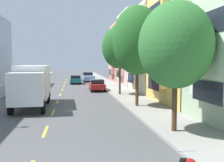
{
  "coord_description": "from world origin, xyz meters",
  "views": [
    {
      "loc": [
        1.47,
        -5.96,
        3.52
      ],
      "look_at": [
        6.22,
        24.65,
        1.25
      ],
      "focal_mm": 39.87,
      "sensor_mm": 36.0,
      "label": 1
    }
  ],
  "objects_px": {
    "street_tree_nearest": "(176,45)",
    "street_tree_third": "(120,47)",
    "parked_pickup_champagne": "(39,79)",
    "parked_pickup_black": "(23,87)",
    "parked_sedan_red": "(97,85)",
    "parked_pickup_sky": "(88,77)",
    "street_tree_second": "(137,40)",
    "delivery_box_truck": "(32,83)",
    "parked_sedan_forest": "(86,75)",
    "moving_teal_sedan": "(76,79)"
  },
  "relations": [
    {
      "from": "street_tree_nearest",
      "to": "parked_pickup_champagne",
      "type": "xyz_separation_m",
      "value": [
        -10.73,
        31.38,
        -3.55
      ]
    },
    {
      "from": "parked_pickup_champagne",
      "to": "street_tree_nearest",
      "type": "bearing_deg",
      "value": -71.12
    },
    {
      "from": "delivery_box_truck",
      "to": "parked_pickup_black",
      "type": "bearing_deg",
      "value": 106.08
    },
    {
      "from": "parked_pickup_champagne",
      "to": "delivery_box_truck",
      "type": "bearing_deg",
      "value": -83.53
    },
    {
      "from": "parked_sedan_red",
      "to": "street_tree_second",
      "type": "bearing_deg",
      "value": -80.63
    },
    {
      "from": "street_tree_nearest",
      "to": "moving_teal_sedan",
      "type": "distance_m",
      "value": 31.23
    },
    {
      "from": "delivery_box_truck",
      "to": "parked_pickup_sky",
      "type": "height_order",
      "value": "delivery_box_truck"
    },
    {
      "from": "street_tree_nearest",
      "to": "parked_pickup_champagne",
      "type": "relative_size",
      "value": 1.19
    },
    {
      "from": "street_tree_third",
      "to": "parked_pickup_sky",
      "type": "height_order",
      "value": "street_tree_third"
    },
    {
      "from": "street_tree_third",
      "to": "delivery_box_truck",
      "type": "height_order",
      "value": "street_tree_third"
    },
    {
      "from": "parked_pickup_black",
      "to": "moving_teal_sedan",
      "type": "relative_size",
      "value": 1.18
    },
    {
      "from": "parked_sedan_red",
      "to": "parked_pickup_black",
      "type": "xyz_separation_m",
      "value": [
        -8.6,
        -2.13,
        0.08
      ]
    },
    {
      "from": "street_tree_third",
      "to": "parked_pickup_sky",
      "type": "distance_m",
      "value": 21.27
    },
    {
      "from": "street_tree_second",
      "to": "parked_pickup_champagne",
      "type": "distance_m",
      "value": 26.67
    },
    {
      "from": "delivery_box_truck",
      "to": "parked_pickup_black",
      "type": "distance_m",
      "value": 8.78
    },
    {
      "from": "street_tree_nearest",
      "to": "street_tree_second",
      "type": "bearing_deg",
      "value": 90.0
    },
    {
      "from": "street_tree_nearest",
      "to": "street_tree_third",
      "type": "distance_m",
      "value": 14.76
    },
    {
      "from": "parked_pickup_champagne",
      "to": "parked_pickup_black",
      "type": "height_order",
      "value": "same"
    },
    {
      "from": "street_tree_nearest",
      "to": "parked_sedan_red",
      "type": "xyz_separation_m",
      "value": [
        -2.02,
        19.61,
        -3.63
      ]
    },
    {
      "from": "street_tree_second",
      "to": "parked_pickup_sky",
      "type": "distance_m",
      "value": 28.5
    },
    {
      "from": "street_tree_second",
      "to": "parked_pickup_black",
      "type": "height_order",
      "value": "street_tree_second"
    },
    {
      "from": "parked_pickup_black",
      "to": "street_tree_third",
      "type": "bearing_deg",
      "value": -14.5
    },
    {
      "from": "street_tree_nearest",
      "to": "delivery_box_truck",
      "type": "relative_size",
      "value": 0.81
    },
    {
      "from": "street_tree_second",
      "to": "parked_pickup_sky",
      "type": "bearing_deg",
      "value": 94.45
    },
    {
      "from": "street_tree_nearest",
      "to": "moving_teal_sedan",
      "type": "height_order",
      "value": "street_tree_nearest"
    },
    {
      "from": "parked_pickup_sky",
      "to": "parked_sedan_red",
      "type": "height_order",
      "value": "parked_pickup_sky"
    },
    {
      "from": "street_tree_second",
      "to": "parked_pickup_sky",
      "type": "xyz_separation_m",
      "value": [
        -2.19,
        28.07,
        -4.43
      ]
    },
    {
      "from": "parked_pickup_champagne",
      "to": "parked_sedan_red",
      "type": "relative_size",
      "value": 1.18
    },
    {
      "from": "street_tree_second",
      "to": "parked_pickup_black",
      "type": "bearing_deg",
      "value": 136.4
    },
    {
      "from": "parked_sedan_red",
      "to": "moving_teal_sedan",
      "type": "height_order",
      "value": "same"
    },
    {
      "from": "delivery_box_truck",
      "to": "parked_pickup_champagne",
      "type": "relative_size",
      "value": 1.48
    },
    {
      "from": "parked_pickup_champagne",
      "to": "parked_pickup_sky",
      "type": "height_order",
      "value": "same"
    },
    {
      "from": "parked_pickup_champagne",
      "to": "moving_teal_sedan",
      "type": "height_order",
      "value": "parked_pickup_champagne"
    },
    {
      "from": "parked_sedan_red",
      "to": "parked_pickup_black",
      "type": "relative_size",
      "value": 0.85
    },
    {
      "from": "street_tree_nearest",
      "to": "parked_pickup_black",
      "type": "relative_size",
      "value": 1.2
    },
    {
      "from": "parked_pickup_sky",
      "to": "parked_pickup_black",
      "type": "height_order",
      "value": "same"
    },
    {
      "from": "street_tree_nearest",
      "to": "street_tree_third",
      "type": "height_order",
      "value": "street_tree_third"
    },
    {
      "from": "street_tree_second",
      "to": "parked_sedan_forest",
      "type": "relative_size",
      "value": 1.73
    },
    {
      "from": "parked_pickup_champagne",
      "to": "parked_sedan_red",
      "type": "bearing_deg",
      "value": -53.48
    },
    {
      "from": "parked_pickup_champagne",
      "to": "parked_pickup_black",
      "type": "relative_size",
      "value": 1.0
    },
    {
      "from": "delivery_box_truck",
      "to": "street_tree_second",
      "type": "bearing_deg",
      "value": -11.96
    },
    {
      "from": "street_tree_nearest",
      "to": "parked_sedan_forest",
      "type": "bearing_deg",
      "value": 92.78
    },
    {
      "from": "parked_pickup_sky",
      "to": "parked_pickup_black",
      "type": "bearing_deg",
      "value": -115.17
    },
    {
      "from": "street_tree_third",
      "to": "delivery_box_truck",
      "type": "relative_size",
      "value": 0.93
    },
    {
      "from": "delivery_box_truck",
      "to": "parked_pickup_sky",
      "type": "xyz_separation_m",
      "value": [
        6.02,
        26.33,
        -1.06
      ]
    },
    {
      "from": "street_tree_nearest",
      "to": "parked_pickup_sky",
      "type": "height_order",
      "value": "street_tree_nearest"
    },
    {
      "from": "street_tree_second",
      "to": "street_tree_third",
      "type": "xyz_separation_m",
      "value": [
        0.0,
        7.37,
        -0.07
      ]
    },
    {
      "from": "delivery_box_truck",
      "to": "parked_sedan_forest",
      "type": "bearing_deg",
      "value": 80.04
    },
    {
      "from": "parked_pickup_champagne",
      "to": "parked_sedan_forest",
      "type": "distance_m",
      "value": 15.07
    },
    {
      "from": "parked_pickup_champagne",
      "to": "parked_pickup_sky",
      "type": "bearing_deg",
      "value": 25.38
    }
  ]
}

